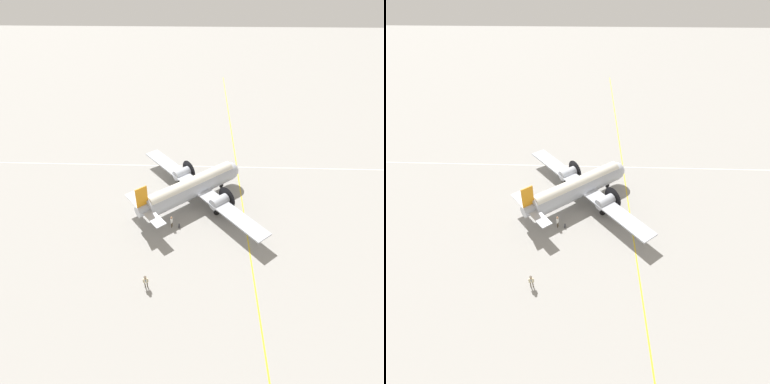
{
  "view_description": "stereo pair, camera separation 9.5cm",
  "coord_description": "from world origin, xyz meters",
  "views": [
    {
      "loc": [
        -34.03,
        -1.22,
        28.06
      ],
      "look_at": [
        0.0,
        0.0,
        1.8
      ],
      "focal_mm": 28.0,
      "sensor_mm": 36.0,
      "label": 1
    },
    {
      "loc": [
        -34.02,
        -1.31,
        28.06
      ],
      "look_at": [
        0.0,
        0.0,
        1.8
      ],
      "focal_mm": 28.0,
      "sensor_mm": 36.0,
      "label": 2
    }
  ],
  "objects": [
    {
      "name": "ground_plane",
      "position": [
        0.0,
        0.0,
        0.0
      ],
      "size": [
        300.0,
        300.0,
        0.0
      ],
      "primitive_type": "plane",
      "color": "gray"
    },
    {
      "name": "apron_line_eastwest",
      "position": [
        0.0,
        -7.38,
        0.0
      ],
      "size": [
        120.0,
        0.16,
        0.01
      ],
      "color": "gold",
      "rests_on": "ground_plane"
    },
    {
      "name": "apron_line_northsouth",
      "position": [
        9.66,
        0.0,
        0.0
      ],
      "size": [
        0.16,
        120.0,
        0.01
      ],
      "color": "silver",
      "rests_on": "ground_plane"
    },
    {
      "name": "airliner_main",
      "position": [
        0.3,
        -0.36,
        2.64
      ],
      "size": [
        21.22,
        19.04,
        6.16
      ],
      "rotation": [
        0.0,
        0.0,
        5.4
      ],
      "color": "#ADB2BC",
      "rests_on": "ground_plane"
    },
    {
      "name": "crew_foreground",
      "position": [
        -14.75,
        4.43,
        1.1
      ],
      "size": [
        0.34,
        0.58,
        1.75
      ],
      "rotation": [
        0.0,
        0.0,
        1.75
      ],
      "color": "#473D2D",
      "rests_on": "ground_plane"
    },
    {
      "name": "passenger_boarding",
      "position": [
        -5.39,
        2.48,
        1.11
      ],
      "size": [
        0.61,
        0.29,
        1.82
      ],
      "rotation": [
        0.0,
        0.0,
        6.12
      ],
      "color": "#473D2D",
      "rests_on": "ground_plane"
    },
    {
      "name": "suitcase_near_door",
      "position": [
        -5.43,
        1.53,
        0.25
      ],
      "size": [
        0.35,
        0.14,
        0.54
      ],
      "color": "#232328",
      "rests_on": "ground_plane"
    }
  ]
}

